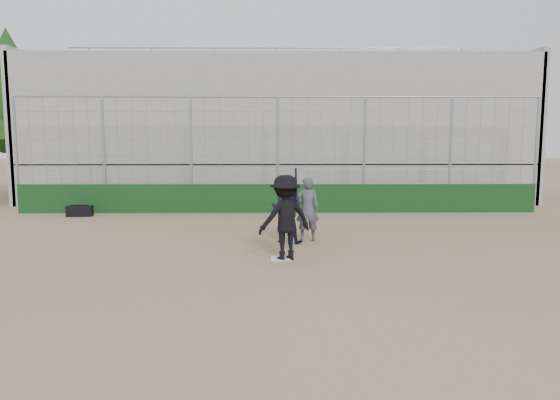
{
  "coord_description": "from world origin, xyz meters",
  "views": [
    {
      "loc": [
        -0.18,
        -11.92,
        2.85
      ],
      "look_at": [
        0.0,
        1.4,
        1.15
      ],
      "focal_mm": 35.0,
      "sensor_mm": 36.0,
      "label": 1
    }
  ],
  "objects_px": {
    "batter_at_plate": "(285,217)",
    "umpire": "(307,212)",
    "catcher_crouched": "(287,220)",
    "equipment_bag": "(80,211)"
  },
  "relations": [
    {
      "from": "umpire",
      "to": "equipment_bag",
      "type": "distance_m",
      "value": 8.47
    },
    {
      "from": "umpire",
      "to": "equipment_bag",
      "type": "bearing_deg",
      "value": -29.58
    },
    {
      "from": "catcher_crouched",
      "to": "equipment_bag",
      "type": "bearing_deg",
      "value": 146.95
    },
    {
      "from": "batter_at_plate",
      "to": "umpire",
      "type": "distance_m",
      "value": 2.18
    },
    {
      "from": "catcher_crouched",
      "to": "equipment_bag",
      "type": "relative_size",
      "value": 1.38
    },
    {
      "from": "batter_at_plate",
      "to": "catcher_crouched",
      "type": "distance_m",
      "value": 1.83
    },
    {
      "from": "batter_at_plate",
      "to": "umpire",
      "type": "bearing_deg",
      "value": 73.18
    },
    {
      "from": "catcher_crouched",
      "to": "batter_at_plate",
      "type": "bearing_deg",
      "value": -92.87
    },
    {
      "from": "batter_at_plate",
      "to": "umpire",
      "type": "height_order",
      "value": "batter_at_plate"
    },
    {
      "from": "catcher_crouched",
      "to": "equipment_bag",
      "type": "height_order",
      "value": "catcher_crouched"
    }
  ]
}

